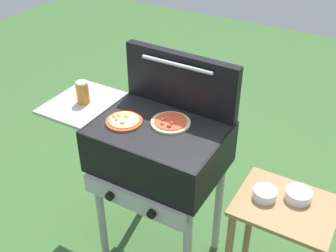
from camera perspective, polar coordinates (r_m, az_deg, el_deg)
The scene contains 9 objects.
ground_plane at distance 2.64m, azimuth -0.98°, elevation -16.54°, with size 8.00×8.00×0.00m, color #38602D.
grill at distance 2.11m, azimuth -1.57°, elevation -3.27°, with size 0.96×0.53×0.90m.
grill_lid_open at distance 2.11m, azimuth 1.74°, elevation 6.16°, with size 0.63×0.09×0.30m.
pizza_cheese at distance 2.06m, azimuth -6.06°, elevation 0.71°, with size 0.18×0.18×0.04m.
pizza_pepperoni at distance 2.04m, azimuth 0.34°, elevation 0.50°, with size 0.20×0.20×0.03m.
sauce_jar at distance 2.24m, azimuth -11.60°, elevation 4.51°, with size 0.07×0.07×0.12m.
prep_table at distance 2.11m, azimuth 15.00°, elevation -14.10°, with size 0.44×0.36×0.70m.
topping_bowl_near at distance 1.96m, azimuth 13.07°, elevation -9.06°, with size 0.11×0.11×0.04m.
topping_bowl_far at distance 2.00m, azimuth 17.35°, elevation -8.99°, with size 0.12×0.12×0.04m.
Camera 1 is at (0.88, -1.44, 2.03)m, focal length 44.65 mm.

